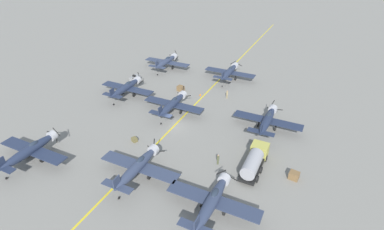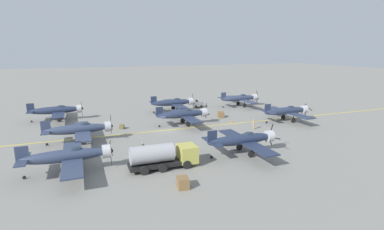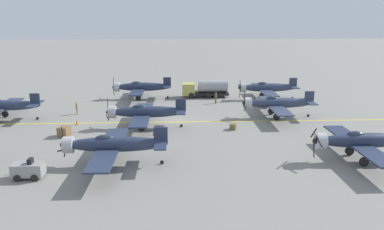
% 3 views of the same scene
% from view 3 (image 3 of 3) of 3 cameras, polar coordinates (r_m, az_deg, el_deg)
% --- Properties ---
extents(ground_plane, '(400.00, 400.00, 0.00)m').
position_cam_3_polar(ground_plane, '(49.82, -2.26, -1.08)').
color(ground_plane, gray).
extents(taxiway_stripe, '(0.30, 160.00, 0.01)m').
position_cam_3_polar(taxiway_stripe, '(49.82, -2.26, -1.07)').
color(taxiway_stripe, yellow).
rests_on(taxiway_stripe, ground).
extents(airplane_mid_left, '(12.00, 9.98, 3.77)m').
position_cam_3_polar(airplane_mid_left, '(35.69, -12.02, -4.44)').
color(airplane_mid_left, '#252F49').
rests_on(airplane_mid_left, ground).
extents(airplane_mid_right, '(12.00, 9.98, 3.71)m').
position_cam_3_polar(airplane_mid_right, '(64.50, -7.81, 4.25)').
color(airplane_mid_right, '#212B45').
rests_on(airplane_mid_right, ground).
extents(airplane_far_center, '(12.00, 9.98, 3.65)m').
position_cam_3_polar(airplane_far_center, '(56.43, -27.03, 1.29)').
color(airplane_far_center, '#28324C').
rests_on(airplane_far_center, ground).
extents(airplane_near_left, '(12.00, 9.98, 3.65)m').
position_cam_3_polar(airplane_near_left, '(39.51, 24.47, -3.60)').
color(airplane_near_left, '#232D46').
rests_on(airplane_near_left, ground).
extents(airplane_mid_center, '(12.00, 9.98, 3.79)m').
position_cam_3_polar(airplane_mid_center, '(47.16, -7.20, 0.44)').
color(airplane_mid_center, '#252F48').
rests_on(airplane_mid_center, ground).
extents(airplane_near_center, '(12.00, 9.98, 3.79)m').
position_cam_3_polar(airplane_near_center, '(53.07, 12.80, 1.78)').
color(airplane_near_center, '#313B55').
rests_on(airplane_near_center, ground).
extents(airplane_near_right, '(12.00, 9.98, 3.65)m').
position_cam_3_polar(airplane_near_right, '(64.51, 11.28, 4.11)').
color(airplane_near_right, '#2E3851').
rests_on(airplane_near_right, ground).
extents(fuel_tanker, '(2.67, 8.00, 2.98)m').
position_cam_3_polar(fuel_tanker, '(65.33, 2.02, 4.06)').
color(fuel_tanker, black).
rests_on(fuel_tanker, ground).
extents(tow_tractor, '(1.57, 2.60, 1.79)m').
position_cam_3_polar(tow_tractor, '(35.48, -23.68, -7.61)').
color(tow_tractor, gray).
rests_on(tow_tractor, ground).
extents(ground_crew_walking, '(0.39, 0.39, 1.78)m').
position_cam_3_polar(ground_crew_walking, '(56.14, -17.13, 1.10)').
color(ground_crew_walking, tan).
rests_on(ground_crew_walking, ground).
extents(ground_crew_inspecting, '(0.38, 0.38, 1.76)m').
position_cam_3_polar(ground_crew_inspecting, '(60.57, 3.65, 2.67)').
color(ground_crew_inspecting, '#515638').
rests_on(ground_crew_inspecting, ground).
extents(supply_crate_by_tanker, '(1.59, 1.42, 1.15)m').
position_cam_3_polar(supply_crate_by_tanker, '(46.24, -18.89, -2.39)').
color(supply_crate_by_tanker, brown).
rests_on(supply_crate_by_tanker, ground).
extents(supply_crate_mid_lane, '(1.47, 1.27, 1.12)m').
position_cam_3_polar(supply_crate_mid_lane, '(71.03, 1.36, 4.14)').
color(supply_crate_mid_lane, brown).
rests_on(supply_crate_mid_lane, ground).
extents(supply_crate_outboard, '(1.09, 1.01, 0.74)m').
position_cam_3_polar(supply_crate_outboard, '(46.74, 6.30, -1.75)').
color(supply_crate_outboard, brown).
rests_on(supply_crate_outboard, ground).
extents(traffic_cone, '(0.36, 0.36, 0.55)m').
position_cam_3_polar(traffic_cone, '(50.77, -17.12, -1.11)').
color(traffic_cone, orange).
rests_on(traffic_cone, ground).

